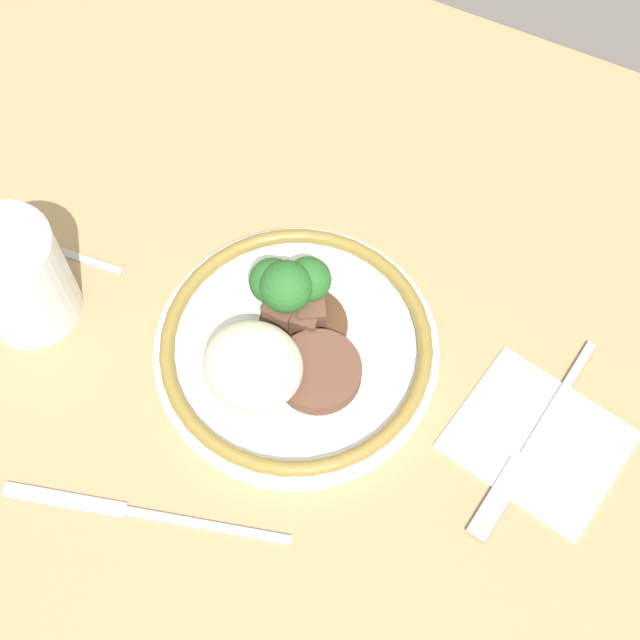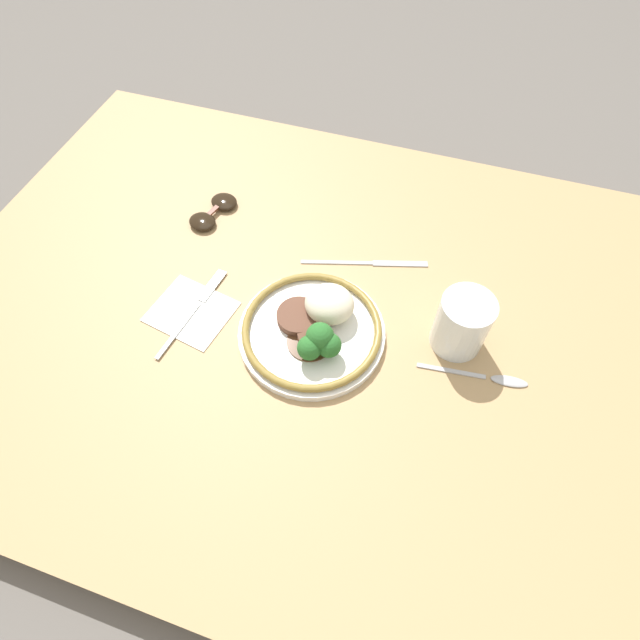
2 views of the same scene
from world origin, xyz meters
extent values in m
plane|color=#5B5651|center=(0.00, 0.00, 0.00)|extent=(8.00, 8.00, 0.00)
cube|color=tan|center=(0.00, 0.00, 0.02)|extent=(1.35, 0.93, 0.05)
cube|color=white|center=(-0.23, -0.06, 0.05)|extent=(0.14, 0.13, 0.00)
cylinder|color=white|center=(-0.02, -0.04, 0.06)|extent=(0.23, 0.23, 0.01)
torus|color=olive|center=(-0.02, -0.04, 0.07)|extent=(0.22, 0.22, 0.01)
ellipsoid|color=beige|center=(-0.01, 0.00, 0.09)|extent=(0.08, 0.07, 0.05)
cylinder|color=brown|center=(-0.05, -0.03, 0.07)|extent=(0.07, 0.07, 0.01)
cylinder|color=#51331E|center=(-0.02, -0.06, 0.06)|extent=(0.07, 0.07, 0.00)
cube|color=brown|center=(-0.02, -0.07, 0.07)|extent=(0.03, 0.03, 0.02)
cube|color=brown|center=(0.00, -0.06, 0.07)|extent=(0.02, 0.02, 0.02)
cube|color=brown|center=(-0.02, -0.06, 0.07)|extent=(0.02, 0.02, 0.02)
cylinder|color=#568442|center=(0.00, -0.07, 0.07)|extent=(0.01, 0.01, 0.02)
sphere|color=#286628|center=(0.00, -0.07, 0.10)|extent=(0.04, 0.04, 0.04)
cylinder|color=#568442|center=(-0.01, -0.09, 0.07)|extent=(0.01, 0.01, 0.01)
sphere|color=#286628|center=(-0.01, -0.09, 0.09)|extent=(0.04, 0.04, 0.04)
cylinder|color=#568442|center=(0.02, -0.07, 0.07)|extent=(0.01, 0.01, 0.01)
sphere|color=#286628|center=(0.02, -0.07, 0.09)|extent=(0.04, 0.04, 0.04)
cylinder|color=#F4AD19|center=(0.20, 0.02, 0.08)|extent=(0.07, 0.07, 0.05)
cylinder|color=white|center=(0.20, 0.02, 0.10)|extent=(0.08, 0.08, 0.10)
cube|color=#ADADB2|center=(-0.23, -0.10, 0.05)|extent=(0.02, 0.12, 0.00)
cube|color=#ADADB2|center=(-0.21, 0.00, 0.05)|extent=(0.03, 0.07, 0.00)
cube|color=#ADADB2|center=(-0.03, 0.12, 0.05)|extent=(0.13, 0.04, 0.00)
cube|color=#ADADB2|center=(0.08, 0.15, 0.05)|extent=(0.10, 0.04, 0.00)
cube|color=#ADADB2|center=(0.20, -0.04, 0.05)|extent=(0.10, 0.02, 0.00)
camera|label=1|loc=(-0.18, 0.23, 0.71)|focal=50.00mm
camera|label=2|loc=(0.12, -0.44, 0.72)|focal=28.00mm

